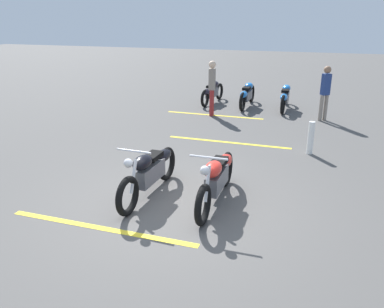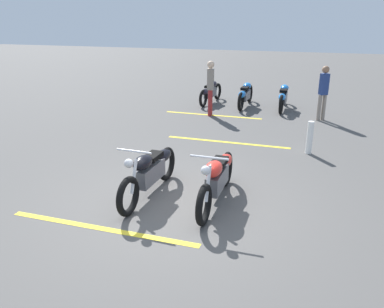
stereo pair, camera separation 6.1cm
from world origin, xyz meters
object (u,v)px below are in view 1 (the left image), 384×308
Objects in this scene: motorcycle_bright_foreground at (217,177)px; motorcycle_row_far_left at (285,97)px; motorcycle_row_left at (247,94)px; bystander_near_row at (325,91)px; bollard_post at (311,138)px; motorcycle_dark_foreground at (150,171)px; motorcycle_row_center at (212,92)px; bystander_secondary at (212,86)px.

motorcycle_row_far_left is at bearing 176.80° from motorcycle_bright_foreground.
motorcycle_bright_foreground is 1.03× the size of motorcycle_row_left.
bystander_near_row is at bearing -112.00° from motorcycle_row_left.
motorcycle_row_left is 5.01m from bollard_post.
motorcycle_dark_foreground is at bearing 139.45° from bollard_post.
bystander_near_row is (-1.15, -2.56, 0.48)m from motorcycle_row_left.
motorcycle_row_center is 1.19× the size of bystander_secondary.
motorcycle_row_left is 1.05× the size of motorcycle_row_center.
motorcycle_dark_foreground is 1.03× the size of motorcycle_row_left.
motorcycle_dark_foreground is at bearing 167.53° from motorcycle_row_far_left.
motorcycle_bright_foreground is 1.22m from motorcycle_dark_foreground.
motorcycle_row_left is 1.30× the size of bystander_near_row.
motorcycle_row_center is 1.24× the size of bystander_near_row.
motorcycle_row_center is at bearing 37.84° from bollard_post.
bystander_secondary reaches higher than motorcycle_bright_foreground.
motorcycle_dark_foreground is at bearing 87.61° from bystander_secondary.
bystander_near_row reaches higher than motorcycle_row_center.
bystander_secondary is at bearing 125.18° from motorcycle_row_far_left.
motorcycle_dark_foreground is 7.63m from motorcycle_row_left.
motorcycle_bright_foreground reaches higher than motorcycle_row_left.
motorcycle_dark_foreground is at bearing 119.23° from bystander_near_row.
motorcycle_dark_foreground is 1.03× the size of motorcycle_row_far_left.
motorcycle_bright_foreground is 6.65m from bystander_near_row.
bollard_post is (3.16, -2.71, -0.07)m from motorcycle_dark_foreground.
bystander_near_row is 3.36m from bollard_post.
motorcycle_row_far_left is at bearing 12.37° from bollard_post.
motorcycle_row_center is at bearing 85.46° from motorcycle_row_far_left.
motorcycle_dark_foreground is 7.77m from motorcycle_row_far_left.
motorcycle_row_far_left is at bearing 12.25° from bystander_near_row.
bystander_near_row is at bearing -4.78° from bollard_post.
motorcycle_row_center is at bearing 84.20° from motorcycle_row_left.
motorcycle_row_far_left reaches higher than motorcycle_row_center.
bystander_near_row is at bearing 158.43° from motorcycle_dark_foreground.
motorcycle_dark_foreground is 6.10m from bystander_secondary.
motorcycle_row_left is (0.04, 1.32, 0.00)m from motorcycle_row_far_left.
motorcycle_bright_foreground is at bearing 98.96° from bystander_secondary.
motorcycle_row_center is at bearing 34.94° from bystander_near_row.
bollard_post is at bearing 139.22° from bystander_near_row.
motorcycle_bright_foreground is at bearing -171.69° from motorcycle_row_left.
bystander_secondary is at bearing -163.70° from motorcycle_bright_foreground.
motorcycle_dark_foreground is (-0.07, 1.22, 0.00)m from motorcycle_bright_foreground.
motorcycle_row_center is (7.73, 2.12, -0.04)m from motorcycle_bright_foreground.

